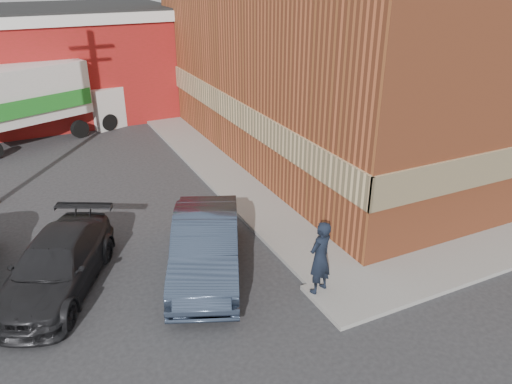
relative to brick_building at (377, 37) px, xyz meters
name	(u,v)px	position (x,y,z in m)	size (l,w,h in m)	color
ground	(317,284)	(-8.50, -9.00, -4.68)	(90.00, 90.00, 0.00)	#28282B
brick_building	(377,37)	(0.00, 0.00, 0.00)	(14.25, 18.25, 9.36)	#AA4F2C
sidewalk_west	(212,164)	(-7.90, 0.00, -4.62)	(1.80, 18.00, 0.12)	gray
warehouse	(14,65)	(-14.50, 11.00, -1.87)	(16.30, 8.30, 5.60)	maroon
man	(320,257)	(-8.70, -9.36, -3.59)	(0.71, 0.47, 1.95)	black
sedan	(206,246)	(-10.87, -7.18, -3.87)	(1.71, 4.91, 1.62)	#334056
suv_b	(56,266)	(-14.55, -6.22, -3.99)	(1.93, 4.74, 1.38)	black
box_truck	(37,97)	(-13.82, 6.55, -2.64)	(7.47, 4.57, 3.55)	silver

